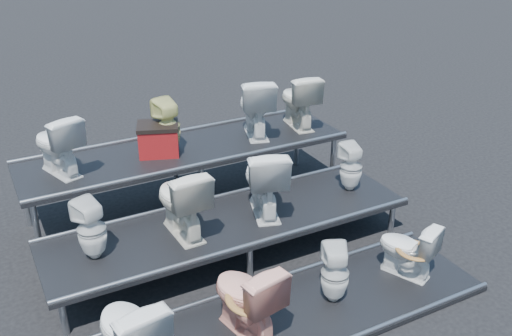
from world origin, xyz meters
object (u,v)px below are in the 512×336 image
toilet_9 (168,126)px  toilet_11 (298,100)px  toilet_10 (255,106)px  red_crate (159,141)px  toilet_7 (351,167)px  toilet_2 (335,273)px  toilet_4 (92,229)px  toilet_5 (181,201)px  toilet_6 (264,180)px  toilet_0 (130,334)px  toilet_1 (246,297)px  toilet_8 (57,144)px  toilet_3 (407,249)px

toilet_9 → toilet_11: bearing=170.4°
toilet_10 → red_crate: toilet_10 is taller
toilet_7 → toilet_10: toilet_10 is taller
toilet_2 → toilet_4: (-2.07, 1.30, 0.41)m
toilet_5 → toilet_7: (2.24, 0.00, -0.10)m
toilet_7 → toilet_6: bearing=3.1°
toilet_6 → toilet_9: toilet_9 is taller
toilet_9 → red_crate: bearing=-6.7°
toilet_0 → toilet_11: 4.23m
toilet_0 → toilet_1: (1.10, 0.00, -0.02)m
toilet_4 → toilet_7: bearing=159.5°
toilet_1 → toilet_6: (0.90, 1.30, 0.42)m
toilet_2 → red_crate: 2.82m
toilet_4 → toilet_5: (0.96, 0.00, 0.08)m
toilet_2 → red_crate: bearing=-46.7°
toilet_8 → toilet_11: size_ratio=0.95×
toilet_8 → toilet_9: 1.34m
toilet_8 → toilet_7: bearing=139.8°
toilet_0 → toilet_9: toilet_9 is taller
toilet_2 → toilet_8: 3.45m
toilet_8 → toilet_2: bearing=110.7°
toilet_4 → toilet_9: (1.31, 1.30, 0.42)m
toilet_0 → toilet_5: 1.68m
toilet_4 → toilet_8: (-0.03, 1.30, 0.44)m
toilet_0 → red_crate: bearing=-122.8°
toilet_8 → toilet_5: bearing=109.1°
toilet_3 → red_crate: (-1.84, 2.59, 0.65)m
toilet_3 → red_crate: size_ratio=1.33×
toilet_0 → red_crate: 2.91m
toilet_3 → toilet_8: size_ratio=0.88×
toilet_10 → toilet_1: bearing=78.4°
toilet_11 → toilet_4: bearing=30.4°
toilet_9 → toilet_6: bearing=107.4°
toilet_6 → red_crate: bearing=-40.5°
toilet_3 → toilet_6: bearing=-74.9°
toilet_5 → toilet_7: toilet_5 is taller
toilet_2 → toilet_7: size_ratio=1.03×
toilet_0 → toilet_2: toilet_0 is taller
toilet_8 → toilet_11: 3.25m
toilet_5 → toilet_7: 2.24m
toilet_4 → toilet_11: size_ratio=0.84×
toilet_4 → toilet_10: 2.90m
toilet_5 → toilet_8: bearing=-54.8°
toilet_4 → toilet_8: 1.37m
toilet_1 → toilet_3: size_ratio=1.23×
toilet_0 → toilet_6: (1.99, 1.30, 0.40)m
toilet_2 → toilet_9: (-0.77, 2.60, 0.83)m
toilet_1 → toilet_6: toilet_6 is taller
toilet_11 → toilet_10: bearing=8.4°
toilet_4 → toilet_11: (3.22, 1.30, 0.46)m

